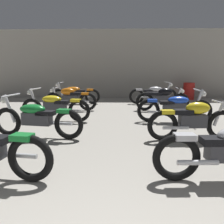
# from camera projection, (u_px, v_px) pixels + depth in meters

# --- Properties ---
(back_wall) EXTENTS (13.43, 0.24, 3.60)m
(back_wall) POSITION_uv_depth(u_px,v_px,m) (116.00, 64.00, 12.76)
(back_wall) COLOR #9E998E
(back_wall) RESTS_ON ground
(motorcycle_left_row_2) EXTENTS (2.16, 0.68, 0.97)m
(motorcycle_left_row_2) POSITION_uv_depth(u_px,v_px,m) (37.00, 118.00, 5.36)
(motorcycle_left_row_2) COLOR black
(motorcycle_left_row_2) RESTS_ON ground
(motorcycle_left_row_3) EXTENTS (2.16, 0.68, 0.97)m
(motorcycle_left_row_3) POSITION_uv_depth(u_px,v_px,m) (55.00, 106.00, 7.09)
(motorcycle_left_row_3) COLOR black
(motorcycle_left_row_3) RESTS_ON ground
(motorcycle_left_row_4) EXTENTS (1.97, 0.48, 0.88)m
(motorcycle_left_row_4) POSITION_uv_depth(u_px,v_px,m) (70.00, 98.00, 8.89)
(motorcycle_left_row_4) COLOR black
(motorcycle_left_row_4) RESTS_ON ground
(motorcycle_left_row_5) EXTENTS (2.17, 0.68, 0.97)m
(motorcycle_left_row_5) POSITION_uv_depth(u_px,v_px,m) (75.00, 94.00, 10.56)
(motorcycle_left_row_5) COLOR black
(motorcycle_left_row_5) RESTS_ON ground
(motorcycle_right_row_2) EXTENTS (1.97, 0.48, 0.88)m
(motorcycle_right_row_2) POSITION_uv_depth(u_px,v_px,m) (193.00, 120.00, 5.14)
(motorcycle_right_row_2) COLOR black
(motorcycle_right_row_2) RESTS_ON ground
(motorcycle_right_row_3) EXTENTS (2.17, 0.68, 0.97)m
(motorcycle_right_row_3) POSITION_uv_depth(u_px,v_px,m) (175.00, 107.00, 6.91)
(motorcycle_right_row_3) COLOR black
(motorcycle_right_row_3) RESTS_ON ground
(motorcycle_right_row_4) EXTENTS (1.97, 0.48, 0.88)m
(motorcycle_right_row_4) POSITION_uv_depth(u_px,v_px,m) (163.00, 99.00, 8.79)
(motorcycle_right_row_4) COLOR black
(motorcycle_right_row_4) RESTS_ON ground
(motorcycle_right_row_5) EXTENTS (2.17, 0.68, 0.97)m
(motorcycle_right_row_5) POSITION_uv_depth(u_px,v_px,m) (153.00, 94.00, 10.64)
(motorcycle_right_row_5) COLOR black
(motorcycle_right_row_5) RESTS_ON ground
(oil_drum) EXTENTS (0.59, 0.59, 0.85)m
(oil_drum) POSITION_uv_depth(u_px,v_px,m) (189.00, 91.00, 12.11)
(oil_drum) COLOR red
(oil_drum) RESTS_ON ground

